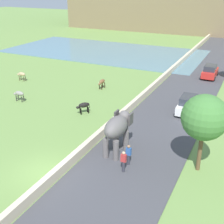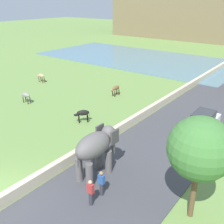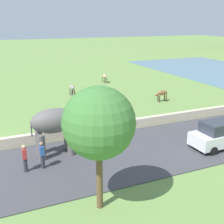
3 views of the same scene
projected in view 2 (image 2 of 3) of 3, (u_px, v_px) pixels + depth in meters
name	position (u px, v px, depth m)	size (l,w,h in m)	color
road_surface	(206.00, 107.00, 26.92)	(7.00, 120.00, 0.06)	#424247
barrier_wall	(164.00, 101.00, 27.45)	(0.40, 110.00, 0.74)	beige
lake	(135.00, 58.00, 49.24)	(36.00, 18.00, 0.08)	slate
elephant	(96.00, 147.00, 15.84)	(1.44, 3.47, 2.99)	#605B5B
person_beside_elephant	(101.00, 183.00, 14.56)	(0.36, 0.22, 1.63)	#33333D
person_trailing	(91.00, 192.00, 13.86)	(0.36, 0.22, 1.63)	#33333D
car_white	(203.00, 122.00, 21.67)	(1.86, 4.04, 1.80)	white
cow_grey	(26.00, 95.00, 27.77)	(1.39, 0.44, 1.15)	gray
cow_brown	(116.00, 89.00, 29.87)	(0.47, 1.39, 1.15)	brown
cow_black	(82.00, 113.00, 23.43)	(1.15, 1.27, 1.15)	black
cow_tan	(41.00, 76.00, 34.69)	(1.40, 0.50, 1.15)	tan
tree_near	(200.00, 149.00, 11.98)	(3.04, 3.04, 5.49)	brown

